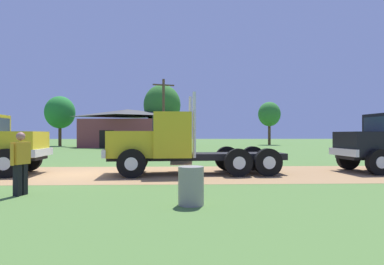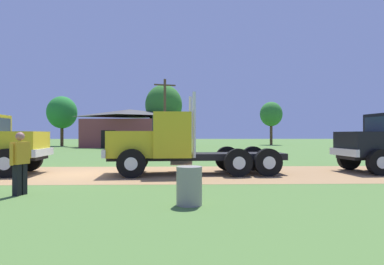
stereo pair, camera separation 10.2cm
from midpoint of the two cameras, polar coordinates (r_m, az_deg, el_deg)
name	(u,v)px [view 2 (the right image)]	position (r m, az deg, el deg)	size (l,w,h in m)	color
ground_plane	(82,174)	(14.98, -18.69, -6.94)	(200.00, 200.00, 0.00)	#4E7334
dirt_track	(82,174)	(14.98, -18.69, -6.93)	(120.00, 6.16, 0.01)	#9E774C
truck_foreground_white	(172,145)	(14.10, -3.27, -2.28)	(7.83, 2.96, 3.48)	black
visitor_by_barrel	(20,160)	(10.47, -27.80, -4.36)	(0.40, 0.65, 1.80)	gold
steel_barrel	(189,186)	(8.06, -0.13, -9.35)	(0.63, 0.63, 0.95)	gray
shed_building	(129,129)	(43.93, -10.90, 0.63)	(12.25, 8.73, 5.03)	brown
utility_pole_far	(165,113)	(32.77, -4.71, 3.49)	(2.15, 0.76, 7.29)	brown
tree_left	(62,113)	(50.42, -21.88, 3.28)	(4.22, 4.22, 7.19)	#513823
tree_mid	(164,105)	(45.46, -4.94, 4.83)	(5.14, 5.14, 8.62)	#513823
tree_right	(271,114)	(53.79, 13.82, 3.13)	(3.58, 3.58, 6.93)	#513823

